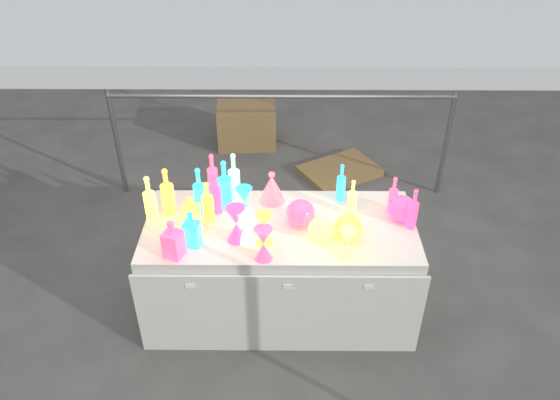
{
  "coord_description": "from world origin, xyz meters",
  "views": [
    {
      "loc": [
        0.02,
        -2.86,
        2.96
      ],
      "look_at": [
        0.0,
        0.0,
        0.95
      ],
      "focal_mm": 35.0,
      "sensor_mm": 36.0,
      "label": 1
    }
  ],
  "objects_px": {
    "display_table": "(280,268)",
    "bottle_0": "(167,191)",
    "cardboard_box_closed": "(247,125)",
    "hourglass_0": "(263,244)",
    "lampshade_0": "(272,187)",
    "globe_0": "(348,229)",
    "decanter_0": "(191,215)"
  },
  "relations": [
    {
      "from": "bottle_0",
      "to": "globe_0",
      "type": "bearing_deg",
      "value": -12.99
    },
    {
      "from": "cardboard_box_closed",
      "to": "globe_0",
      "type": "xyz_separation_m",
      "value": [
        0.81,
        -2.58,
        0.6
      ]
    },
    {
      "from": "cardboard_box_closed",
      "to": "lampshade_0",
      "type": "bearing_deg",
      "value": -85.41
    },
    {
      "from": "decanter_0",
      "to": "hourglass_0",
      "type": "bearing_deg",
      "value": -35.35
    },
    {
      "from": "bottle_0",
      "to": "display_table",
      "type": "bearing_deg",
      "value": -10.9
    },
    {
      "from": "hourglass_0",
      "to": "lampshade_0",
      "type": "distance_m",
      "value": 0.62
    },
    {
      "from": "decanter_0",
      "to": "lampshade_0",
      "type": "height_order",
      "value": "decanter_0"
    },
    {
      "from": "cardboard_box_closed",
      "to": "hourglass_0",
      "type": "xyz_separation_m",
      "value": [
        0.28,
        -2.77,
        0.64
      ]
    },
    {
      "from": "cardboard_box_closed",
      "to": "decanter_0",
      "type": "bearing_deg",
      "value": -98.06
    },
    {
      "from": "display_table",
      "to": "bottle_0",
      "type": "distance_m",
      "value": 0.94
    },
    {
      "from": "hourglass_0",
      "to": "cardboard_box_closed",
      "type": "bearing_deg",
      "value": 95.85
    },
    {
      "from": "bottle_0",
      "to": "hourglass_0",
      "type": "relative_size",
      "value": 1.54
    },
    {
      "from": "cardboard_box_closed",
      "to": "display_table",
      "type": "bearing_deg",
      "value": -85.06
    },
    {
      "from": "display_table",
      "to": "bottle_0",
      "type": "relative_size",
      "value": 5.31
    },
    {
      "from": "display_table",
      "to": "bottle_0",
      "type": "bearing_deg",
      "value": 169.1
    },
    {
      "from": "cardboard_box_closed",
      "to": "hourglass_0",
      "type": "distance_m",
      "value": 2.86
    },
    {
      "from": "cardboard_box_closed",
      "to": "lampshade_0",
      "type": "height_order",
      "value": "lampshade_0"
    },
    {
      "from": "globe_0",
      "to": "lampshade_0",
      "type": "distance_m",
      "value": 0.65
    },
    {
      "from": "display_table",
      "to": "hourglass_0",
      "type": "bearing_deg",
      "value": -106.57
    },
    {
      "from": "display_table",
      "to": "cardboard_box_closed",
      "type": "distance_m",
      "value": 2.48
    },
    {
      "from": "cardboard_box_closed",
      "to": "lampshade_0",
      "type": "relative_size",
      "value": 2.74
    },
    {
      "from": "display_table",
      "to": "lampshade_0",
      "type": "height_order",
      "value": "lampshade_0"
    },
    {
      "from": "cardboard_box_closed",
      "to": "decanter_0",
      "type": "xyz_separation_m",
      "value": [
        -0.18,
        -2.52,
        0.66
      ]
    },
    {
      "from": "bottle_0",
      "to": "globe_0",
      "type": "xyz_separation_m",
      "value": [
        1.18,
        -0.27,
        -0.1
      ]
    },
    {
      "from": "cardboard_box_closed",
      "to": "bottle_0",
      "type": "bearing_deg",
      "value": -103.06
    },
    {
      "from": "display_table",
      "to": "globe_0",
      "type": "relative_size",
      "value": 9.8
    },
    {
      "from": "globe_0",
      "to": "bottle_0",
      "type": "bearing_deg",
      "value": 167.01
    },
    {
      "from": "display_table",
      "to": "lampshade_0",
      "type": "bearing_deg",
      "value": 101.42
    },
    {
      "from": "bottle_0",
      "to": "globe_0",
      "type": "height_order",
      "value": "bottle_0"
    },
    {
      "from": "globe_0",
      "to": "lampshade_0",
      "type": "relative_size",
      "value": 0.83
    },
    {
      "from": "hourglass_0",
      "to": "globe_0",
      "type": "relative_size",
      "value": 1.2
    },
    {
      "from": "bottle_0",
      "to": "lampshade_0",
      "type": "xyz_separation_m",
      "value": [
        0.69,
        0.14,
        -0.06
      ]
    }
  ]
}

